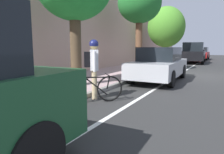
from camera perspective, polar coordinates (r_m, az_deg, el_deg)
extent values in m
plane|color=#2C2C2C|center=(11.97, 22.14, 0.43)|extent=(65.45, 65.45, 0.00)
cube|color=#B69699|center=(13.05, 4.11, 1.92)|extent=(3.41, 40.91, 0.13)
cube|color=gray|center=(12.42, 11.62, 1.44)|extent=(0.16, 40.91, 0.13)
cube|color=white|center=(12.08, 18.28, 0.71)|extent=(0.12, 40.91, 0.01)
cube|color=tan|center=(13.93, -3.28, 12.44)|extent=(0.50, 40.91, 5.03)
cube|color=maroon|center=(27.25, 23.47, 5.74)|extent=(1.80, 4.42, 0.64)
cube|color=black|center=(27.24, 23.54, 7.04)|extent=(1.57, 2.11, 0.60)
cylinder|color=black|center=(26.00, 21.34, 5.17)|extent=(0.23, 0.66, 0.66)
cylinder|color=black|center=(25.83, 24.91, 4.95)|extent=(0.23, 0.66, 0.66)
cylinder|color=black|center=(28.71, 22.11, 5.37)|extent=(0.23, 0.66, 0.66)
cylinder|color=black|center=(28.55, 25.34, 5.17)|extent=(0.23, 0.66, 0.66)
cube|color=black|center=(21.35, 21.86, 5.69)|extent=(2.19, 5.38, 0.80)
cube|color=black|center=(20.41, 21.78, 7.85)|extent=(1.79, 1.58, 0.80)
cube|color=black|center=(22.53, 22.16, 6.96)|extent=(1.98, 2.73, 0.12)
cylinder|color=black|center=(19.82, 18.83, 4.67)|extent=(0.26, 0.81, 0.80)
cylinder|color=black|center=(19.67, 24.05, 4.37)|extent=(0.26, 0.81, 0.80)
cylinder|color=black|center=(23.08, 19.89, 5.08)|extent=(0.26, 0.81, 0.80)
cylinder|color=black|center=(22.95, 24.38, 4.82)|extent=(0.26, 0.81, 0.80)
cube|color=#B7BABF|center=(9.51, 13.12, 2.57)|extent=(1.84, 4.43, 0.64)
cube|color=black|center=(9.47, 13.25, 6.30)|extent=(1.59, 2.13, 0.60)
cylinder|color=black|center=(8.50, 5.45, 0.25)|extent=(0.23, 0.66, 0.66)
cylinder|color=black|center=(8.04, 16.20, -0.51)|extent=(0.23, 0.66, 0.66)
cylinder|color=black|center=(11.06, 10.79, 2.02)|extent=(0.23, 0.66, 0.66)
cylinder|color=black|center=(10.71, 19.11, 1.50)|extent=(0.23, 0.66, 0.66)
torus|color=black|center=(5.74, -0.66, -3.27)|extent=(0.56, 0.54, 0.73)
torus|color=black|center=(5.58, -11.07, -3.79)|extent=(0.56, 0.54, 0.73)
cylinder|color=black|center=(5.64, -4.50, -2.56)|extent=(0.49, 0.48, 0.54)
cylinder|color=black|center=(5.59, -8.16, -2.83)|extent=(0.12, 0.12, 0.50)
cylinder|color=black|center=(5.59, -5.05, -0.09)|extent=(0.55, 0.53, 0.05)
cylinder|color=black|center=(5.61, -9.32, -4.53)|extent=(0.28, 0.27, 0.20)
cylinder|color=black|center=(5.55, -9.91, -2.07)|extent=(0.21, 0.21, 0.35)
cylinder|color=black|center=(5.70, -1.04, -1.58)|extent=(0.11, 0.10, 0.36)
cube|color=black|center=(5.53, -8.76, 0.07)|extent=(0.24, 0.24, 0.05)
cylinder|color=black|center=(5.66, -1.43, 0.74)|extent=(0.34, 0.35, 0.03)
cylinder|color=#C6B284|center=(6.00, -4.90, -2.22)|extent=(0.15, 0.15, 0.85)
cylinder|color=#C6B284|center=(6.20, -5.00, -1.89)|extent=(0.15, 0.15, 0.85)
cube|color=white|center=(6.01, -5.04, 4.77)|extent=(0.41, 0.44, 0.60)
cylinder|color=white|center=(5.76, -4.91, 4.31)|extent=(0.10, 0.10, 0.57)
cylinder|color=white|center=(6.27, -5.16, 4.64)|extent=(0.10, 0.10, 0.57)
sphere|color=#A08A57|center=(6.00, -5.09, 8.78)|extent=(0.24, 0.24, 0.24)
sphere|color=navy|center=(6.00, -5.10, 9.18)|extent=(0.27, 0.27, 0.27)
cube|color=black|center=(6.00, -6.96, 4.93)|extent=(0.32, 0.35, 0.44)
cylinder|color=#4C3C21|center=(19.32, 14.68, 7.32)|extent=(0.43, 0.43, 2.27)
ellipsoid|color=#4A8F2B|center=(19.40, 14.91, 13.36)|extent=(3.29, 3.29, 3.60)
cylinder|color=brown|center=(12.97, 7.49, 9.48)|extent=(0.42, 0.42, 3.33)
ellipsoid|color=#24732E|center=(13.24, 7.70, 19.89)|extent=(2.65, 2.65, 2.43)
cylinder|color=#4D3C29|center=(7.53, -10.11, 8.40)|extent=(0.40, 0.40, 2.84)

